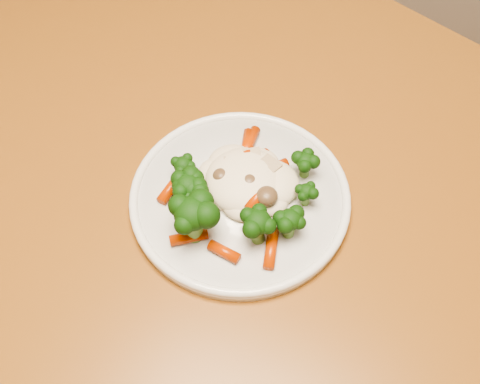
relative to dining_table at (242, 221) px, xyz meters
The scene contains 3 objects.
dining_table is the anchor object (origin of this frame).
plate 0.12m from the dining_table, 69.61° to the right, with size 0.24×0.24×0.01m, color white.
meal 0.15m from the dining_table, 78.15° to the right, with size 0.17×0.19×0.05m.
Camera 1 is at (0.02, -0.09, 1.31)m, focal length 45.00 mm.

